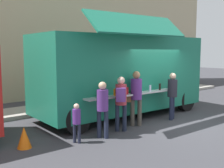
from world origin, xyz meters
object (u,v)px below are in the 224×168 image
trash_bin (149,87)px  customer_front_ordering (136,94)px  traffic_cone_orange (24,137)px  child_near_queue (77,120)px  customer_extra_browsing (172,92)px  food_truck_main (122,73)px  customer_rear_waiting (103,105)px  customer_mid_with_backpack (121,98)px

trash_bin → customer_front_ordering: customer_front_ordering is taller
customer_front_ordering → traffic_cone_orange: bearing=117.1°
customer_front_ordering → child_near_queue: size_ratio=1.68×
customer_extra_browsing → customer_front_ordering: bearing=59.2°
food_truck_main → customer_front_ordering: (-0.67, -1.41, -0.56)m
trash_bin → customer_rear_waiting: customer_rear_waiting is taller
customer_rear_waiting → child_near_queue: customer_rear_waiting is taller
customer_rear_waiting → customer_front_ordering: bearing=-21.8°
traffic_cone_orange → child_near_queue: 1.39m
customer_mid_with_backpack → customer_extra_browsing: customer_mid_with_backpack is taller
trash_bin → customer_front_ordering: (-4.75, -3.74, 0.55)m
traffic_cone_orange → customer_rear_waiting: customer_rear_waiting is taller
food_truck_main → customer_rear_waiting: size_ratio=4.15×
food_truck_main → traffic_cone_orange: size_ratio=12.10×
trash_bin → customer_mid_with_backpack: bearing=-144.9°
trash_bin → customer_mid_with_backpack: customer_mid_with_backpack is taller
customer_mid_with_backpack → customer_extra_browsing: bearing=-49.1°
customer_mid_with_backpack → customer_rear_waiting: (-0.83, -0.15, -0.07)m
customer_mid_with_backpack → food_truck_main: bearing=-0.3°
trash_bin → customer_rear_waiting: (-6.37, -4.05, 0.44)m
customer_rear_waiting → customer_extra_browsing: bearing=-31.3°
customer_rear_waiting → customer_extra_browsing: 3.23m
customer_front_ordering → customer_extra_browsing: size_ratio=1.07×
trash_bin → food_truck_main: bearing=-150.4°
customer_rear_waiting → traffic_cone_orange: bearing=129.5°
food_truck_main → customer_mid_with_backpack: 2.24m
food_truck_main → customer_front_ordering: bearing=-113.3°
customer_front_ordering → customer_rear_waiting: size_ratio=1.12×
food_truck_main → customer_front_ordering: food_truck_main is taller
customer_front_ordering → customer_rear_waiting: customer_front_ordering is taller
food_truck_main → customer_front_ordering: size_ratio=3.70×
traffic_cone_orange → child_near_queue: (1.23, -0.52, 0.36)m
customer_front_ordering → customer_rear_waiting: 1.65m
traffic_cone_orange → food_truck_main: bearing=14.2°
customer_mid_with_backpack → customer_extra_browsing: 2.41m
traffic_cone_orange → trash_bin: bearing=22.1°
traffic_cone_orange → customer_rear_waiting: 2.22m
food_truck_main → trash_bin: bearing=31.6°
traffic_cone_orange → customer_extra_browsing: 5.33m
customer_extra_browsing → child_near_queue: customer_extra_browsing is taller
food_truck_main → customer_mid_with_backpack: bearing=-130.8°
child_near_queue → trash_bin: bearing=0.8°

